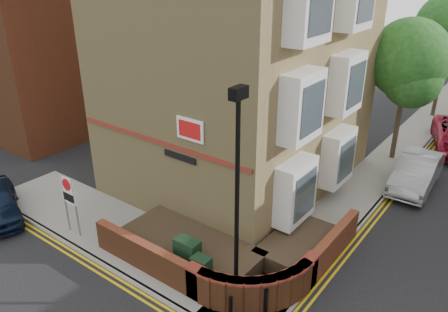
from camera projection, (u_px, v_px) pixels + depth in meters
ground at (167, 303)px, 12.63m from camera, size 120.00×120.00×0.00m
pavement_corner at (125, 235)px, 15.62m from camera, size 13.00×3.00×0.12m
pavement_main at (404, 145)px, 23.17m from camera, size 2.00×32.00×0.12m
kerb_side at (90, 256)px, 14.52m from camera, size 13.00×0.15×0.12m
kerb_main_near at (423, 150)px, 22.62m from camera, size 0.15×32.00×0.12m
yellow_lines_side at (84, 261)px, 14.36m from camera, size 13.00×0.28×0.01m
yellow_lines_main at (428, 152)px, 22.50m from camera, size 0.28×32.00×0.01m
corner_building at (246, 37)px, 17.46m from camera, size 8.95×10.40×13.60m
garden_wall at (219, 260)px, 14.45m from camera, size 6.80×6.00×1.20m
lamppost at (237, 203)px, 11.25m from camera, size 0.25×0.50×6.30m
utility_cabinet_large at (188, 256)px, 13.45m from camera, size 0.80×0.45×1.20m
utility_cabinet_small at (201, 273)px, 12.81m from camera, size 0.55×0.40×1.10m
bollard_near at (231, 310)px, 11.59m from camera, size 0.11×0.11×0.90m
bollard_far at (266, 303)px, 11.85m from camera, size 0.11×0.11×0.90m
zone_sign at (69, 195)px, 15.06m from camera, size 0.72×0.07×2.20m
side_building at (69, 47)px, 24.81m from camera, size 6.40×10.40×9.00m
tree_near at (408, 65)px, 19.83m from camera, size 3.64×3.65×6.70m
silver_car_near at (417, 172)px, 18.81m from camera, size 1.67×4.38×1.42m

